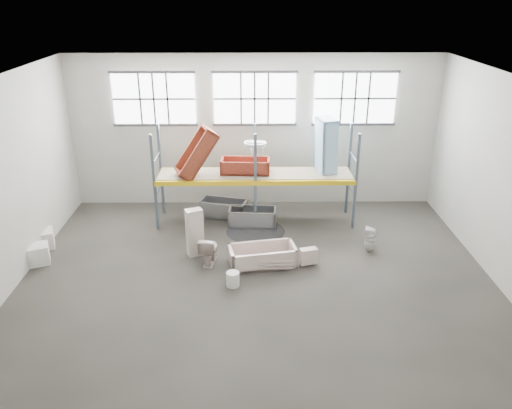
{
  "coord_description": "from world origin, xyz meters",
  "views": [
    {
      "loc": [
        -0.16,
        -11.28,
        6.86
      ],
      "look_at": [
        0.0,
        1.5,
        1.4
      ],
      "focal_mm": 35.75,
      "sensor_mm": 36.0,
      "label": 1
    }
  ],
  "objects_px": {
    "toilet_white": "(371,239)",
    "cistern_tall": "(195,232)",
    "bucket": "(233,279)",
    "steel_tub_left": "(224,208)",
    "carton_near": "(37,254)",
    "steel_tub_right": "(252,217)",
    "rust_tub_flat": "(245,166)",
    "bathtub_beige": "(262,256)",
    "blue_tub_upright": "(326,146)",
    "toilet_beige": "(209,249)"
  },
  "relations": [
    {
      "from": "toilet_white",
      "to": "steel_tub_right",
      "type": "bearing_deg",
      "value": -102.36
    },
    {
      "from": "cistern_tall",
      "to": "steel_tub_left",
      "type": "distance_m",
      "value": 2.71
    },
    {
      "from": "steel_tub_right",
      "to": "blue_tub_upright",
      "type": "xyz_separation_m",
      "value": [
        2.26,
        0.5,
        2.13
      ]
    },
    {
      "from": "cistern_tall",
      "to": "blue_tub_upright",
      "type": "relative_size",
      "value": 0.79
    },
    {
      "from": "toilet_white",
      "to": "bucket",
      "type": "xyz_separation_m",
      "value": [
        -3.81,
        -1.8,
        -0.17
      ]
    },
    {
      "from": "cistern_tall",
      "to": "steel_tub_left",
      "type": "height_order",
      "value": "cistern_tall"
    },
    {
      "from": "steel_tub_right",
      "to": "steel_tub_left",
      "type": "bearing_deg",
      "value": 143.96
    },
    {
      "from": "steel_tub_right",
      "to": "rust_tub_flat",
      "type": "height_order",
      "value": "rust_tub_flat"
    },
    {
      "from": "toilet_beige",
      "to": "steel_tub_right",
      "type": "relative_size",
      "value": 0.54
    },
    {
      "from": "bathtub_beige",
      "to": "toilet_white",
      "type": "bearing_deg",
      "value": 2.9
    },
    {
      "from": "steel_tub_right",
      "to": "bucket",
      "type": "distance_m",
      "value": 3.6
    },
    {
      "from": "toilet_white",
      "to": "cistern_tall",
      "type": "bearing_deg",
      "value": -72.45
    },
    {
      "from": "cistern_tall",
      "to": "steel_tub_left",
      "type": "relative_size",
      "value": 0.92
    },
    {
      "from": "steel_tub_left",
      "to": "bathtub_beige",
      "type": "bearing_deg",
      "value": -69.61
    },
    {
      "from": "rust_tub_flat",
      "to": "carton_near",
      "type": "relative_size",
      "value": 2.42
    },
    {
      "from": "carton_near",
      "to": "blue_tub_upright",
      "type": "bearing_deg",
      "value": 19.51
    },
    {
      "from": "steel_tub_right",
      "to": "toilet_beige",
      "type": "bearing_deg",
      "value": -116.22
    },
    {
      "from": "bathtub_beige",
      "to": "rust_tub_flat",
      "type": "height_order",
      "value": "rust_tub_flat"
    },
    {
      "from": "steel_tub_left",
      "to": "steel_tub_right",
      "type": "bearing_deg",
      "value": -36.04
    },
    {
      "from": "toilet_beige",
      "to": "bucket",
      "type": "relative_size",
      "value": 2.08
    },
    {
      "from": "toilet_beige",
      "to": "steel_tub_right",
      "type": "distance_m",
      "value": 2.65
    },
    {
      "from": "bucket",
      "to": "steel_tub_right",
      "type": "bearing_deg",
      "value": 81.91
    },
    {
      "from": "toilet_beige",
      "to": "rust_tub_flat",
      "type": "xyz_separation_m",
      "value": [
        0.96,
        2.76,
        1.42
      ]
    },
    {
      "from": "toilet_beige",
      "to": "steel_tub_right",
      "type": "height_order",
      "value": "toilet_beige"
    },
    {
      "from": "cistern_tall",
      "to": "steel_tub_left",
      "type": "bearing_deg",
      "value": 52.85
    },
    {
      "from": "bathtub_beige",
      "to": "steel_tub_left",
      "type": "bearing_deg",
      "value": 99.79
    },
    {
      "from": "rust_tub_flat",
      "to": "bucket",
      "type": "relative_size",
      "value": 3.92
    },
    {
      "from": "toilet_white",
      "to": "bucket",
      "type": "height_order",
      "value": "toilet_white"
    },
    {
      "from": "toilet_white",
      "to": "steel_tub_right",
      "type": "xyz_separation_m",
      "value": [
        -3.31,
        1.76,
        -0.09
      ]
    },
    {
      "from": "toilet_beige",
      "to": "blue_tub_upright",
      "type": "relative_size",
      "value": 0.46
    },
    {
      "from": "rust_tub_flat",
      "to": "carton_near",
      "type": "height_order",
      "value": "rust_tub_flat"
    },
    {
      "from": "steel_tub_right",
      "to": "rust_tub_flat",
      "type": "distance_m",
      "value": 1.61
    },
    {
      "from": "steel_tub_left",
      "to": "carton_near",
      "type": "relative_size",
      "value": 2.41
    },
    {
      "from": "toilet_beige",
      "to": "toilet_white",
      "type": "distance_m",
      "value": 4.52
    },
    {
      "from": "steel_tub_right",
      "to": "carton_near",
      "type": "distance_m",
      "value": 6.26
    },
    {
      "from": "cistern_tall",
      "to": "bucket",
      "type": "height_order",
      "value": "cistern_tall"
    },
    {
      "from": "steel_tub_left",
      "to": "steel_tub_right",
      "type": "relative_size",
      "value": 1.02
    },
    {
      "from": "blue_tub_upright",
      "to": "steel_tub_left",
      "type": "bearing_deg",
      "value": 176.95
    },
    {
      "from": "steel_tub_left",
      "to": "rust_tub_flat",
      "type": "height_order",
      "value": "rust_tub_flat"
    },
    {
      "from": "bathtub_beige",
      "to": "bucket",
      "type": "xyz_separation_m",
      "value": [
        -0.76,
        -1.07,
        -0.07
      ]
    },
    {
      "from": "cistern_tall",
      "to": "steel_tub_right",
      "type": "height_order",
      "value": "cistern_tall"
    },
    {
      "from": "cistern_tall",
      "to": "steel_tub_right",
      "type": "relative_size",
      "value": 0.93
    },
    {
      "from": "toilet_white",
      "to": "carton_near",
      "type": "height_order",
      "value": "toilet_white"
    },
    {
      "from": "steel_tub_right",
      "to": "bucket",
      "type": "xyz_separation_m",
      "value": [
        -0.51,
        -3.56,
        -0.08
      ]
    },
    {
      "from": "cistern_tall",
      "to": "toilet_white",
      "type": "relative_size",
      "value": 1.91
    },
    {
      "from": "rust_tub_flat",
      "to": "bucket",
      "type": "distance_m",
      "value": 4.28
    },
    {
      "from": "steel_tub_right",
      "to": "carton_near",
      "type": "xyz_separation_m",
      "value": [
        -5.8,
        -2.35,
        -0.0
      ]
    },
    {
      "from": "cistern_tall",
      "to": "bucket",
      "type": "distance_m",
      "value": 2.02
    },
    {
      "from": "blue_tub_upright",
      "to": "carton_near",
      "type": "bearing_deg",
      "value": -160.49
    },
    {
      "from": "cistern_tall",
      "to": "toilet_white",
      "type": "bearing_deg",
      "value": -20.95
    }
  ]
}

